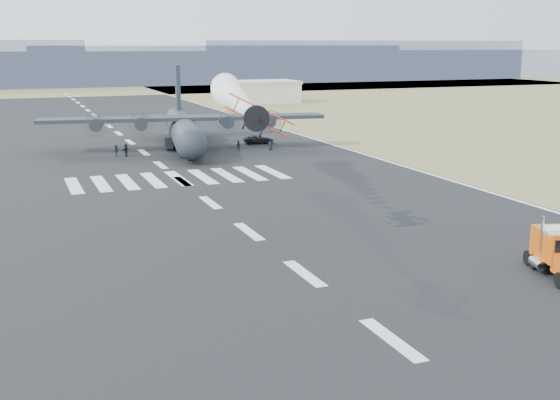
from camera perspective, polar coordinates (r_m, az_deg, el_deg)
ground at (r=39.21m, az=9.08°, el=-11.13°), size 500.00×500.00×0.00m
scrub_far at (r=261.91m, az=-17.45°, el=8.59°), size 500.00×80.00×0.00m
runway_markings at (r=93.97m, az=-9.67°, el=2.81°), size 60.00×260.00×0.01m
ridge_seg_d at (r=291.52m, az=-17.98°, el=10.18°), size 150.00×50.00×13.00m
ridge_seg_e at (r=302.66m, az=-5.42°, el=10.99°), size 150.00×50.00×15.00m
ridge_seg_f at (r=326.61m, az=5.82°, el=11.27°), size 150.00×50.00×17.00m
ridge_seg_g at (r=360.89m, az=15.21°, el=10.70°), size 150.00×50.00×13.00m
hangar_right at (r=192.38m, az=-1.72°, el=8.81°), size 20.50×12.50×5.90m
aerobatic_biplane at (r=55.10m, az=-1.73°, el=6.69°), size 5.16×5.19×3.60m
smoke_trail at (r=79.61m, az=-4.18°, el=8.64°), size 7.89×29.76×3.53m
transport_aircraft at (r=108.96m, az=-7.86°, el=5.88°), size 42.53×34.85×12.30m
support_vehicle at (r=113.03m, az=-1.74°, el=4.96°), size 4.86×2.36×1.33m
crew_a at (r=105.03m, az=-7.38°, el=4.38°), size 0.57×0.67×1.74m
crew_b at (r=104.76m, az=-3.42°, el=4.40°), size 0.90×0.85×1.59m
crew_c at (r=103.20m, az=-13.19°, el=3.96°), size 1.09×0.95×1.56m
crew_d at (r=99.29m, az=-7.96°, el=3.93°), size 1.20×0.89×1.84m
crew_e at (r=106.01m, az=-0.79°, el=4.56°), size 0.98×0.93×1.72m
crew_f at (r=102.35m, az=-12.42°, el=3.99°), size 1.37×1.65×1.77m
crew_g at (r=104.36m, az=-6.48°, el=4.36°), size 0.83×0.83×1.76m
crew_h at (r=105.35m, az=-8.65°, el=4.35°), size 0.62×0.88×1.67m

